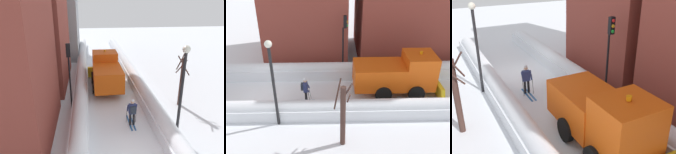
# 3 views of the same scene
# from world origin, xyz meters

# --- Properties ---
(ground_plane) EXTENTS (80.00, 80.00, 0.00)m
(ground_plane) POSITION_xyz_m (0.00, 10.00, 0.00)
(ground_plane) COLOR white
(snowbank_left) EXTENTS (1.10, 36.00, 1.27)m
(snowbank_left) POSITION_xyz_m (-2.44, 10.00, 0.60)
(snowbank_left) COLOR white
(snowbank_left) RESTS_ON ground
(snowbank_right) EXTENTS (1.10, 36.00, 1.18)m
(snowbank_right) POSITION_xyz_m (2.44, 10.00, 0.54)
(snowbank_right) COLOR white
(snowbank_right) RESTS_ON ground
(plow_truck) EXTENTS (3.20, 5.98, 3.12)m
(plow_truck) POSITION_xyz_m (-0.26, 9.31, 1.48)
(plow_truck) COLOR #DB510F
(plow_truck) RESTS_ON ground
(skier) EXTENTS (0.62, 1.80, 1.81)m
(skier) POSITION_xyz_m (0.76, 3.06, 1.00)
(skier) COLOR black
(skier) RESTS_ON ground
(traffic_light_pole) EXTENTS (0.28, 0.42, 4.69)m
(traffic_light_pole) POSITION_xyz_m (-3.08, 5.76, 3.27)
(traffic_light_pole) COLOR black
(traffic_light_pole) RESTS_ON ground
(street_lamp) EXTENTS (0.40, 0.40, 5.29)m
(street_lamp) POSITION_xyz_m (3.05, 1.60, 3.34)
(street_lamp) COLOR black
(street_lamp) RESTS_ON ground
(bare_tree_near) EXTENTS (0.93, 0.93, 3.94)m
(bare_tree_near) POSITION_xyz_m (4.81, 5.33, 1.90)
(bare_tree_near) COLOR #422C26
(bare_tree_near) RESTS_ON ground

